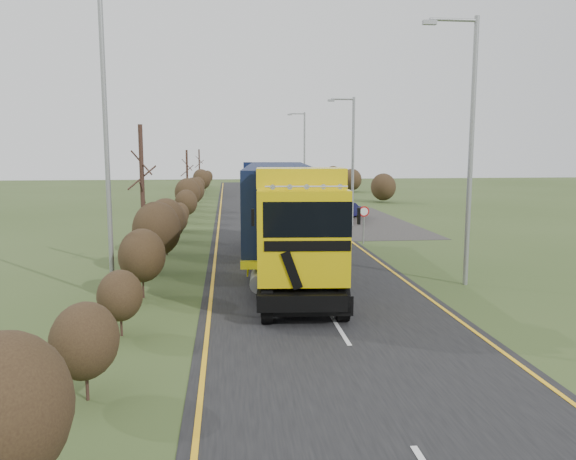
# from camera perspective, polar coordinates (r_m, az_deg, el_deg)

# --- Properties ---
(ground) EXTENTS (160.00, 160.00, 0.00)m
(ground) POSITION_cam_1_polar(r_m,az_deg,el_deg) (20.04, 2.89, -6.43)
(ground) COLOR #34471E
(ground) RESTS_ON ground
(road) EXTENTS (8.00, 120.00, 0.02)m
(road) POSITION_cam_1_polar(r_m,az_deg,el_deg) (29.74, -0.15, -1.61)
(road) COLOR black
(road) RESTS_ON ground
(layby) EXTENTS (6.00, 18.00, 0.02)m
(layby) POSITION_cam_1_polar(r_m,az_deg,el_deg) (40.62, 7.51, 0.94)
(layby) COLOR #2D2B28
(layby) RESTS_ON ground
(lane_markings) EXTENTS (7.52, 116.00, 0.01)m
(lane_markings) POSITION_cam_1_polar(r_m,az_deg,el_deg) (29.44, -0.08, -1.67)
(lane_markings) COLOR gold
(lane_markings) RESTS_ON road
(hedgerow) EXTENTS (2.24, 102.04, 6.05)m
(hedgerow) POSITION_cam_1_polar(r_m,az_deg,el_deg) (27.42, -12.23, 0.78)
(hedgerow) COLOR black
(hedgerow) RESTS_ON ground
(lorry) EXTENTS (3.68, 16.29, 4.49)m
(lorry) POSITION_cam_1_polar(r_m,az_deg,el_deg) (23.42, -0.70, 2.04)
(lorry) COLOR black
(lorry) RESTS_ON ground
(car_red_hatchback) EXTENTS (2.59, 4.63, 1.49)m
(car_red_hatchback) POSITION_cam_1_polar(r_m,az_deg,el_deg) (40.21, 5.25, 1.95)
(car_red_hatchback) COLOR maroon
(car_red_hatchback) RESTS_ON ground
(car_blue_sedan) EXTENTS (3.24, 3.68, 1.21)m
(car_blue_sedan) POSITION_cam_1_polar(r_m,az_deg,el_deg) (42.04, 5.98, 2.02)
(car_blue_sedan) COLOR #0B0934
(car_blue_sedan) RESTS_ON ground
(streetlight_near) EXTENTS (2.07, 0.19, 9.74)m
(streetlight_near) POSITION_cam_1_polar(r_m,az_deg,el_deg) (21.70, 17.82, 8.68)
(streetlight_near) COLOR gray
(streetlight_near) RESTS_ON ground
(streetlight_mid) EXTENTS (1.80, 0.18, 8.45)m
(streetlight_mid) POSITION_cam_1_polar(r_m,az_deg,el_deg) (37.41, 6.46, 7.45)
(streetlight_mid) COLOR gray
(streetlight_mid) RESTS_ON ground
(streetlight_far) EXTENTS (1.92, 0.18, 9.02)m
(streetlight_far) POSITION_cam_1_polar(r_m,az_deg,el_deg) (60.68, 1.57, 8.04)
(streetlight_far) COLOR gray
(streetlight_far) RESTS_ON ground
(left_pole) EXTENTS (0.16, 0.16, 10.49)m
(left_pole) POSITION_cam_1_polar(r_m,az_deg,el_deg) (19.59, -17.97, 8.35)
(left_pole) COLOR gray
(left_pole) RESTS_ON ground
(speed_sign) EXTENTS (0.57, 0.10, 2.06)m
(speed_sign) POSITION_cam_1_polar(r_m,az_deg,el_deg) (30.43, 7.71, 1.21)
(speed_sign) COLOR gray
(speed_sign) RESTS_ON ground
(warning_board) EXTENTS (0.71, 0.11, 1.85)m
(warning_board) POSITION_cam_1_polar(r_m,az_deg,el_deg) (45.20, 4.02, 3.12)
(warning_board) COLOR gray
(warning_board) RESTS_ON ground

